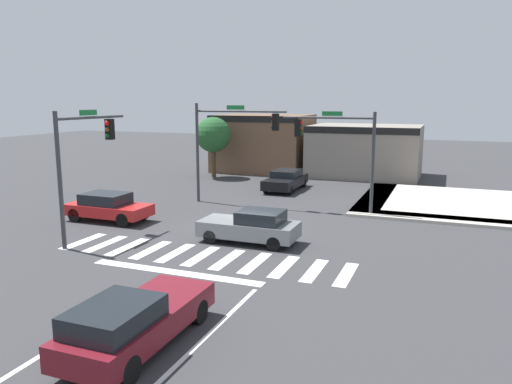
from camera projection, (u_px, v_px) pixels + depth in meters
ground_plane at (245, 229)px, 23.81m from camera, size 120.00×120.00×0.00m
crosswalk_near at (201, 256)px, 19.69m from camera, size 12.05×2.61×0.01m
lane_markings at (100, 348)px, 12.40m from camera, size 6.80×20.25×0.01m
bike_detector_marking at (166, 310)px, 14.65m from camera, size 0.96×0.96×0.01m
curb_corner_northeast at (438, 203)px, 29.38m from camera, size 10.00×10.60×0.15m
storefront_row at (312, 146)px, 41.60m from camera, size 16.86×6.45×4.83m
traffic_signal_northeast at (338, 142)px, 26.55m from camera, size 5.06×0.32×5.50m
traffic_signal_southwest at (84, 151)px, 21.37m from camera, size 0.32×4.46×5.68m
traffic_signal_northwest at (230, 135)px, 28.82m from camera, size 5.67×0.32×5.91m
car_red at (108, 207)px, 25.31m from camera, size 4.30×1.89×1.43m
car_black at (286, 180)px, 34.05m from camera, size 1.91×4.77×1.36m
car_maroon at (135, 321)px, 12.25m from camera, size 1.81×4.80×1.46m
car_gray at (251, 226)px, 21.46m from camera, size 4.27×1.82×1.45m
roadside_tree at (213, 135)px, 39.05m from camera, size 2.77×2.77×4.79m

